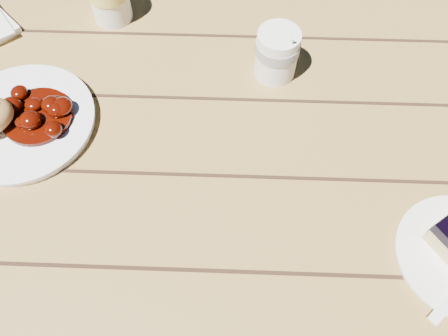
{
  "coord_description": "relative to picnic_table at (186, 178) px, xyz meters",
  "views": [
    {
      "loc": [
        0.09,
        -0.42,
        1.39
      ],
      "look_at": [
        0.08,
        -0.1,
        0.81
      ],
      "focal_mm": 35.0,
      "sensor_mm": 36.0,
      "label": 1
    }
  ],
  "objects": [
    {
      "name": "ground",
      "position": [
        0.0,
        0.0,
        -0.59
      ],
      "size": [
        60.0,
        60.0,
        0.0
      ],
      "primitive_type": "plane",
      "color": "#A6A196",
      "rests_on": "ground"
    },
    {
      "name": "picnic_table",
      "position": [
        0.0,
        0.0,
        0.0
      ],
      "size": [
        2.0,
        1.55,
        0.75
      ],
      "color": "brown",
      "rests_on": "ground"
    },
    {
      "name": "main_plate",
      "position": [
        -0.28,
        0.01,
        0.17
      ],
      "size": [
        0.25,
        0.25,
        0.02
      ],
      "primitive_type": "cylinder",
      "color": "white",
      "rests_on": "picnic_table"
    },
    {
      "name": "goulash_stew",
      "position": [
        -0.25,
        0.01,
        0.2
      ],
      "size": [
        0.12,
        0.12,
        0.04
      ],
      "primitive_type": null,
      "color": "#3C0902",
      "rests_on": "main_plate"
    },
    {
      "name": "coffee_cup",
      "position": [
        0.17,
        0.15,
        0.21
      ],
      "size": [
        0.08,
        0.08,
        0.1
      ],
      "primitive_type": "cylinder",
      "color": "white",
      "rests_on": "picnic_table"
    }
  ]
}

